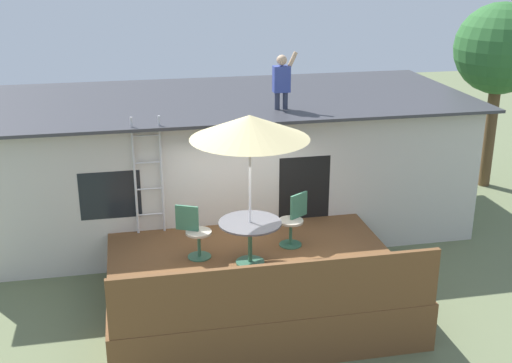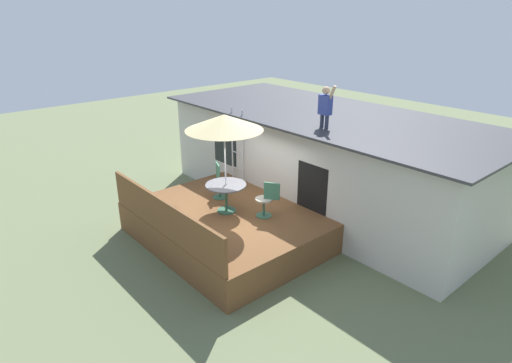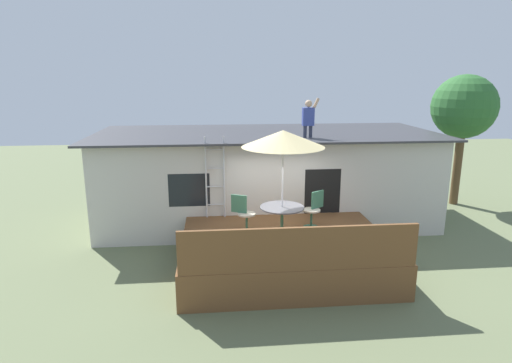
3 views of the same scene
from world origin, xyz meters
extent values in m
plane|color=#66704C|center=(0.00, 0.00, 0.00)|extent=(40.00, 40.00, 0.00)
cube|color=beige|center=(0.00, 3.60, 1.38)|extent=(10.00, 4.00, 2.76)
cube|color=#38383D|center=(0.00, 3.60, 2.79)|extent=(10.50, 4.50, 0.06)
cube|color=black|center=(-2.31, 1.61, 1.55)|extent=(1.10, 0.03, 0.90)
cube|color=black|center=(1.33, 1.61, 1.05)|extent=(1.00, 0.03, 2.00)
cube|color=brown|center=(0.00, 0.00, 0.40)|extent=(4.83, 3.98, 0.80)
cube|color=brown|center=(0.00, -1.94, 1.25)|extent=(4.73, 0.08, 0.90)
cylinder|color=#33664C|center=(-0.06, -0.09, 0.82)|extent=(0.48, 0.48, 0.03)
cylinder|color=#33664C|center=(-0.06, -0.09, 1.17)|extent=(0.07, 0.07, 0.71)
cylinder|color=#4C4C51|center=(-0.06, -0.09, 1.53)|extent=(1.04, 1.04, 0.03)
cylinder|color=silver|center=(-0.06, -0.09, 2.00)|extent=(0.04, 0.04, 2.40)
cone|color=beige|center=(-0.06, -0.09, 3.15)|extent=(1.90, 1.90, 0.38)
cylinder|color=silver|center=(-1.85, 1.53, 1.90)|extent=(0.04, 0.04, 2.20)
cylinder|color=silver|center=(-1.37, 1.53, 1.90)|extent=(0.04, 0.04, 2.20)
cylinder|color=silver|center=(-1.61, 1.53, 1.15)|extent=(0.48, 0.03, 0.03)
cylinder|color=silver|center=(-1.61, 1.53, 1.65)|extent=(0.48, 0.03, 0.03)
cylinder|color=silver|center=(-1.61, 1.53, 2.15)|extent=(0.48, 0.03, 0.03)
cylinder|color=silver|center=(-1.61, 1.53, 2.65)|extent=(0.48, 0.03, 0.03)
cylinder|color=#33384C|center=(0.94, 2.29, 2.99)|extent=(0.10, 0.10, 0.34)
cylinder|color=#33384C|center=(1.10, 2.29, 2.99)|extent=(0.10, 0.10, 0.34)
cube|color=#384799|center=(1.02, 2.29, 3.41)|extent=(0.32, 0.20, 0.50)
sphere|color=tan|center=(1.02, 2.29, 3.77)|extent=(0.20, 0.20, 0.20)
cylinder|color=tan|center=(1.20, 2.29, 3.71)|extent=(0.26, 0.08, 0.44)
cylinder|color=#33664C|center=(-0.87, 0.30, 0.81)|extent=(0.40, 0.40, 0.02)
cylinder|color=#33664C|center=(-0.87, 0.30, 1.03)|extent=(0.06, 0.06, 0.44)
cylinder|color=#A59E8C|center=(-0.87, 0.30, 1.26)|extent=(0.44, 0.44, 0.04)
cube|color=#33664C|center=(-1.05, 0.38, 1.50)|extent=(0.38, 0.21, 0.44)
cylinder|color=#33664C|center=(0.77, 0.45, 0.81)|extent=(0.40, 0.40, 0.02)
cylinder|color=#33664C|center=(0.77, 0.45, 1.03)|extent=(0.06, 0.06, 0.44)
cylinder|color=#A59E8C|center=(0.77, 0.45, 1.26)|extent=(0.44, 0.44, 0.04)
cube|color=#33664C|center=(0.94, 0.56, 1.50)|extent=(0.36, 0.25, 0.44)
cylinder|color=brown|center=(7.00, 4.62, 1.53)|extent=(0.29, 0.29, 3.05)
sphere|color=#2D662D|center=(7.00, 4.62, 3.49)|extent=(2.19, 2.19, 2.19)
camera|label=1|loc=(-1.94, -9.78, 5.78)|focal=46.00mm
camera|label=2|loc=(8.10, -6.17, 5.72)|focal=30.53mm
camera|label=3|loc=(-1.59, -9.59, 4.53)|focal=30.10mm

